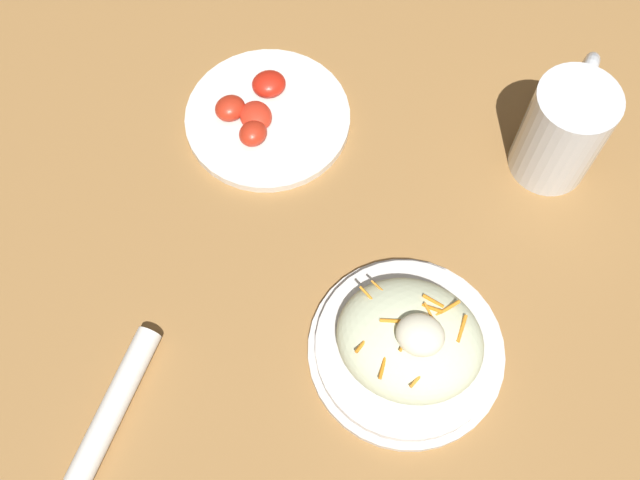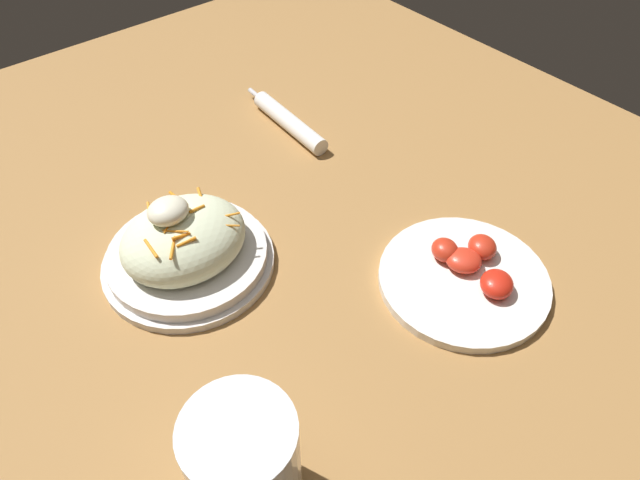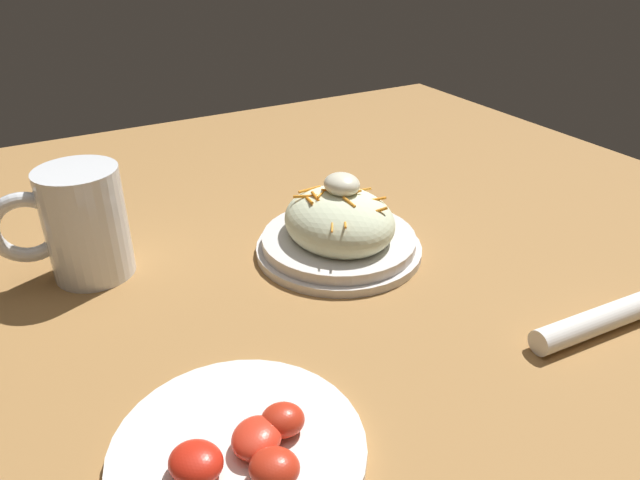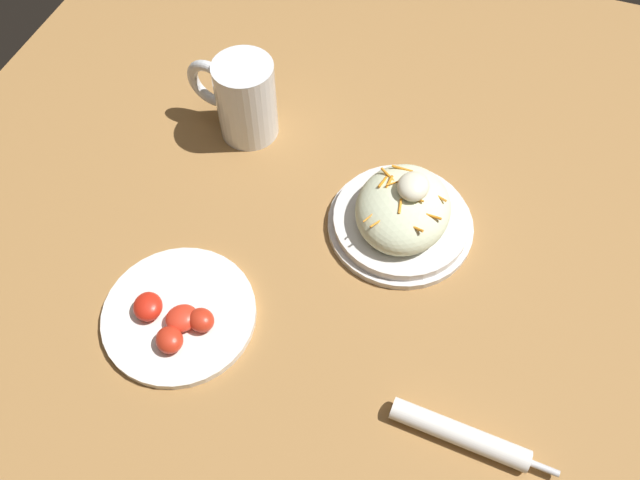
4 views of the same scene
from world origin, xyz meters
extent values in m
plane|color=#9E703D|center=(0.00, 0.00, 0.00)|extent=(1.43, 1.43, 0.00)
cylinder|color=silver|center=(-0.05, 0.06, 0.01)|extent=(0.22, 0.22, 0.01)
cylinder|color=silver|center=(-0.05, 0.06, 0.02)|extent=(0.20, 0.20, 0.01)
ellipsoid|color=beige|center=(-0.05, 0.06, 0.05)|extent=(0.16, 0.14, 0.08)
cylinder|color=orange|center=(-0.06, 0.05, 0.09)|extent=(0.03, 0.02, 0.01)
cylinder|color=orange|center=(0.01, 0.03, 0.07)|extent=(0.03, 0.02, 0.01)
cylinder|color=orange|center=(-0.06, 0.11, 0.07)|extent=(0.01, 0.02, 0.01)
cylinder|color=orange|center=(-0.03, 0.10, 0.08)|extent=(0.00, 0.03, 0.01)
cylinder|color=orange|center=(-0.07, 0.02, 0.08)|extent=(0.02, 0.03, 0.01)
cylinder|color=orange|center=(-0.06, 0.02, 0.08)|extent=(0.02, 0.01, 0.01)
cylinder|color=orange|center=(-0.04, 0.07, 0.08)|extent=(0.01, 0.02, 0.01)
cylinder|color=orange|center=(0.00, 0.09, 0.07)|extent=(0.01, 0.02, 0.01)
cylinder|color=orange|center=(0.00, 0.02, 0.07)|extent=(0.02, 0.01, 0.01)
cylinder|color=orange|center=(-0.02, 0.06, 0.08)|extent=(0.02, 0.01, 0.01)
cylinder|color=orange|center=(-0.06, 0.04, 0.08)|extent=(0.02, 0.03, 0.01)
cylinder|color=orange|center=(-0.06, 0.03, 0.08)|extent=(0.02, 0.01, 0.01)
cylinder|color=orange|center=(-0.09, 0.04, 0.08)|extent=(0.01, 0.03, 0.01)
ellipsoid|color=#EFEACC|center=(-0.05, 0.06, 0.09)|extent=(0.05, 0.04, 0.03)
cylinder|color=white|center=(-0.15, -0.23, 0.07)|extent=(0.10, 0.10, 0.14)
cylinder|color=#B76B14|center=(-0.15, -0.23, 0.05)|extent=(0.09, 0.09, 0.09)
cylinder|color=white|center=(-0.15, -0.23, 0.09)|extent=(0.09, 0.09, 0.01)
torus|color=white|center=(-0.16, -0.30, 0.08)|extent=(0.03, 0.09, 0.09)
cylinder|color=white|center=(0.24, 0.21, 0.01)|extent=(0.04, 0.17, 0.03)
cylinder|color=white|center=(0.20, -0.19, 0.01)|extent=(0.21, 0.21, 0.01)
ellipsoid|color=red|center=(0.21, -0.23, 0.02)|extent=(0.06, 0.06, 0.02)
ellipsoid|color=red|center=(0.25, -0.18, 0.02)|extent=(0.05, 0.05, 0.03)
ellipsoid|color=red|center=(0.21, -0.15, 0.02)|extent=(0.04, 0.05, 0.03)
ellipsoid|color=red|center=(0.21, -0.18, 0.02)|extent=(0.06, 0.06, 0.02)
camera|label=1|loc=(-0.03, 0.31, 0.81)|focal=42.03mm
camera|label=2|loc=(-0.23, -0.43, 0.56)|focal=32.34mm
camera|label=3|loc=(0.53, -0.30, 0.39)|focal=32.89mm
camera|label=4|loc=(0.52, 0.13, 0.81)|focal=36.40mm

